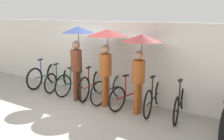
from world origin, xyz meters
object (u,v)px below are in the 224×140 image
at_px(parked_bicycle_5, 130,94).
at_px(pedestrian_trailing, 141,51).
at_px(pedestrian_leading, 77,45).
at_px(pedestrian_center, 107,45).
at_px(parked_bicycle_4, 110,88).
at_px(parked_bicycle_2, 75,81).
at_px(parked_bicycle_7, 180,102).
at_px(parked_bicycle_3, 91,84).
at_px(parked_bicycle_1, 60,79).
at_px(parked_bicycle_6, 154,97).
at_px(parked_bicycle_0, 45,75).

xyz_separation_m(parked_bicycle_5, pedestrian_trailing, (0.42, -0.23, 1.24)).
height_order(pedestrian_leading, pedestrian_center, pedestrian_leading).
distance_m(parked_bicycle_4, pedestrian_leading, 1.57).
xyz_separation_m(parked_bicycle_2, parked_bicycle_7, (3.46, 0.00, -0.01)).
xyz_separation_m(parked_bicycle_2, parked_bicycle_4, (1.39, -0.03, 0.00)).
bearing_deg(parked_bicycle_7, parked_bicycle_3, 80.33).
relative_size(parked_bicycle_1, parked_bicycle_6, 0.96).
relative_size(parked_bicycle_3, parked_bicycle_6, 0.97).
bearing_deg(parked_bicycle_1, parked_bicycle_6, -102.54).
bearing_deg(parked_bicycle_5, pedestrian_center, 122.35).
bearing_deg(pedestrian_leading, pedestrian_center, -3.08).
xyz_separation_m(parked_bicycle_0, parked_bicycle_5, (3.46, -0.05, -0.03)).
xyz_separation_m(parked_bicycle_7, pedestrian_trailing, (-0.96, -0.30, 1.24)).
height_order(parked_bicycle_2, pedestrian_trailing, pedestrian_trailing).
bearing_deg(parked_bicycle_7, parked_bicycle_4, 80.76).
height_order(parked_bicycle_1, parked_bicycle_7, parked_bicycle_7).
distance_m(parked_bicycle_3, pedestrian_center, 1.56).
relative_size(pedestrian_center, pedestrian_trailing, 1.04).
distance_m(parked_bicycle_5, parked_bicycle_6, 0.69).
height_order(parked_bicycle_5, parked_bicycle_7, parked_bicycle_7).
distance_m(parked_bicycle_2, parked_bicycle_4, 1.39).
bearing_deg(parked_bicycle_4, parked_bicycle_1, 92.00).
distance_m(parked_bicycle_3, parked_bicycle_4, 0.69).
height_order(parked_bicycle_1, parked_bicycle_4, parked_bicycle_1).
relative_size(parked_bicycle_2, parked_bicycle_6, 0.99).
distance_m(parked_bicycle_1, pedestrian_leading, 1.83).
relative_size(parked_bicycle_6, pedestrian_trailing, 0.88).
bearing_deg(parked_bicycle_5, parked_bicycle_0, 97.46).
bearing_deg(pedestrian_leading, parked_bicycle_2, 134.25).
bearing_deg(parked_bicycle_3, pedestrian_center, -124.55).
xyz_separation_m(parked_bicycle_1, parked_bicycle_4, (2.08, -0.06, 0.03)).
relative_size(parked_bicycle_4, pedestrian_center, 0.81).
bearing_deg(parked_bicycle_6, parked_bicycle_4, 80.90).
xyz_separation_m(parked_bicycle_4, pedestrian_center, (0.12, -0.30, 1.31)).
bearing_deg(parked_bicycle_5, parked_bicycle_1, 96.07).
distance_m(parked_bicycle_2, parked_bicycle_7, 3.46).
distance_m(parked_bicycle_4, parked_bicycle_7, 2.08).
bearing_deg(parked_bicycle_2, parked_bicycle_7, -90.61).
bearing_deg(parked_bicycle_1, parked_bicycle_4, -103.29).
bearing_deg(parked_bicycle_1, parked_bicycle_5, -103.85).
bearing_deg(pedestrian_center, parked_bicycle_4, 102.60).
height_order(parked_bicycle_1, pedestrian_leading, pedestrian_leading).
bearing_deg(parked_bicycle_7, parked_bicycle_0, 80.27).
bearing_deg(parked_bicycle_6, parked_bicycle_5, 85.01).
distance_m(parked_bicycle_6, pedestrian_trailing, 1.28).
bearing_deg(parked_bicycle_3, parked_bicycle_0, 76.93).
bearing_deg(parked_bicycle_2, parked_bicycle_4, -91.73).
xyz_separation_m(parked_bicycle_4, pedestrian_trailing, (1.11, -0.28, 1.23)).
bearing_deg(parked_bicycle_4, pedestrian_leading, 117.76).
distance_m(pedestrian_leading, pedestrian_trailing, 1.98).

